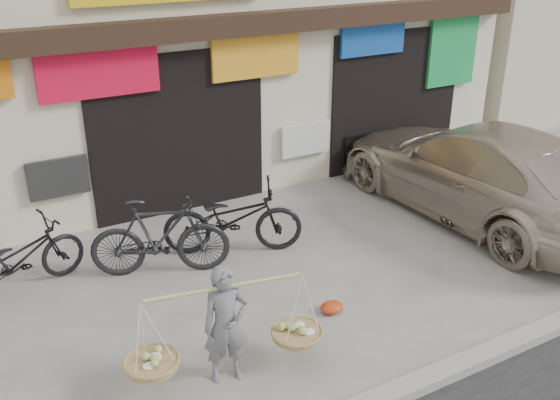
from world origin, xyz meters
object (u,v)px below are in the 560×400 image
bike_1 (160,237)px  bike_0 (18,260)px  suv (478,170)px  street_vendor (226,330)px  bike_2 (233,218)px

bike_1 → bike_0: bearing=97.1°
bike_0 → suv: 7.18m
street_vendor → bike_2: size_ratio=1.04×
bike_0 → bike_1: (1.80, -0.46, 0.09)m
street_vendor → suv: bearing=28.8°
street_vendor → bike_0: bearing=130.5°
bike_0 → bike_2: (2.95, -0.36, 0.06)m
street_vendor → suv: (5.41, 1.77, 0.17)m
bike_0 → bike_2: 2.98m
bike_2 → suv: 4.21m
street_vendor → bike_0: (-1.68, 2.92, -0.13)m
bike_0 → bike_1: bike_1 is taller
bike_0 → bike_2: bearing=-113.9°
bike_0 → suv: size_ratio=0.33×
bike_1 → bike_2: bike_1 is taller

